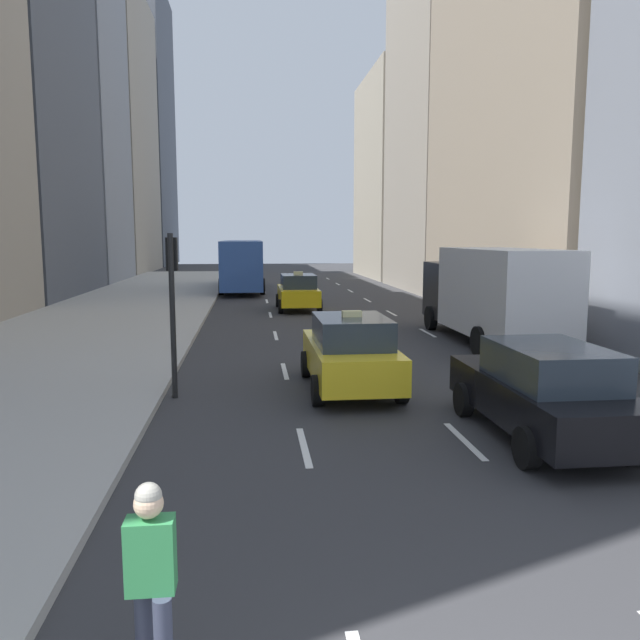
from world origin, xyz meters
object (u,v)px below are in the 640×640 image
at_px(taxi_lead, 298,292).
at_px(city_bus, 242,263).
at_px(skateboarder, 152,583).
at_px(box_truck, 491,292).
at_px(sedan_black_near, 544,390).
at_px(traffic_light_pole, 172,288).
at_px(taxi_second, 350,352).

height_order(taxi_lead, city_bus, city_bus).
relative_size(city_bus, skateboarder, 6.65).
distance_m(box_truck, skateboarder, 17.52).
bearing_deg(taxi_lead, skateboarder, -96.78).
xyz_separation_m(sedan_black_near, city_bus, (-5.61, 31.29, 0.92)).
distance_m(city_bus, traffic_light_pole, 27.69).
bearing_deg(taxi_lead, city_bus, 103.71).
distance_m(taxi_second, city_bus, 27.60).
xyz_separation_m(taxi_second, city_bus, (-2.81, 27.44, 0.91)).
xyz_separation_m(box_truck, skateboarder, (-8.62, -15.23, -0.75)).
xyz_separation_m(city_bus, skateboarder, (-0.21, -36.95, -0.82)).
bearing_deg(sedan_black_near, traffic_light_pole, 151.68).
distance_m(taxi_second, sedan_black_near, 4.76).
distance_m(taxi_lead, sedan_black_near, 19.96).
xyz_separation_m(sedan_black_near, traffic_light_pole, (-6.75, 3.64, 1.55)).
relative_size(taxi_lead, sedan_black_near, 0.95).
distance_m(sedan_black_near, skateboarder, 8.12).
height_order(taxi_second, city_bus, city_bus).
height_order(sedan_black_near, skateboarder, skateboarder).
xyz_separation_m(sedan_black_near, box_truck, (2.80, 9.58, 0.85)).
relative_size(taxi_second, traffic_light_pole, 1.22).
height_order(box_truck, traffic_light_pole, traffic_light_pole).
relative_size(taxi_second, sedan_black_near, 0.95).
bearing_deg(taxi_lead, traffic_light_pole, -103.76).
relative_size(sedan_black_near, traffic_light_pole, 1.29).
relative_size(box_truck, traffic_light_pole, 2.33).
distance_m(taxi_lead, skateboarder, 25.60).
height_order(taxi_lead, skateboarder, taxi_lead).
bearing_deg(skateboarder, traffic_light_pole, 95.70).
bearing_deg(box_truck, taxi_second, -134.35).
relative_size(taxi_second, skateboarder, 2.52).
distance_m(taxi_lead, taxi_second, 15.92).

